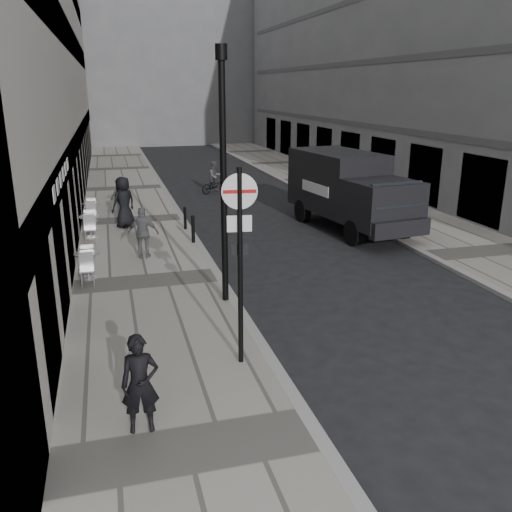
{
  "coord_description": "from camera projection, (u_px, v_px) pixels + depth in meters",
  "views": [
    {
      "loc": [
        -2.84,
        -4.19,
        5.28
      ],
      "look_at": [
        0.45,
        7.82,
        1.4
      ],
      "focal_mm": 38.0,
      "sensor_mm": 36.0,
      "label": 1
    }
  ],
  "objects": [
    {
      "name": "pedestrian_a",
      "position": [
        143.0,
        233.0,
        16.95
      ],
      "size": [
        1.02,
        0.63,
        1.62
      ],
      "primitive_type": "imported",
      "rotation": [
        0.0,
        0.0,
        2.88
      ],
      "color": "slate",
      "rests_on": "sidewalk"
    },
    {
      "name": "cafe_table_far",
      "position": [
        92.0,
        211.0,
        21.72
      ],
      "size": [
        0.68,
        1.54,
        0.88
      ],
      "color": "#B9B9BC",
      "rests_on": "sidewalk"
    },
    {
      "name": "sidewalk",
      "position": [
        133.0,
        221.0,
        22.2
      ],
      "size": [
        4.0,
        60.0,
        0.12
      ],
      "primitive_type": "cube",
      "color": "#9A948B",
      "rests_on": "ground"
    },
    {
      "name": "building_left",
      "position": [
        22.0,
        2.0,
        24.52
      ],
      "size": [
        4.0,
        45.0,
        18.0
      ],
      "primitive_type": "cube",
      "color": "#BCB8AB",
      "rests_on": "ground"
    },
    {
      "name": "cafe_table_mid",
      "position": [
        87.0,
        263.0,
        15.17
      ],
      "size": [
        0.69,
        1.56,
        0.89
      ],
      "color": "silver",
      "rests_on": "sidewalk"
    },
    {
      "name": "cyclist",
      "position": [
        215.0,
        181.0,
        28.13
      ],
      "size": [
        1.64,
        0.95,
        1.67
      ],
      "rotation": [
        0.0,
        0.0,
        0.29
      ],
      "color": "black",
      "rests_on": "ground"
    },
    {
      "name": "lamppost",
      "position": [
        223.0,
        166.0,
        12.79
      ],
      "size": [
        0.27,
        0.27,
        6.09
      ],
      "color": "black",
      "rests_on": "sidewalk"
    },
    {
      "name": "bollard_far",
      "position": [
        185.0,
        219.0,
        20.56
      ],
      "size": [
        0.11,
        0.11,
        0.8
      ],
      "primitive_type": "cylinder",
      "color": "black",
      "rests_on": "sidewalk"
    },
    {
      "name": "pedestrian_b",
      "position": [
        122.0,
        194.0,
        23.26
      ],
      "size": [
        1.15,
        0.92,
        1.55
      ],
      "primitive_type": "imported",
      "rotation": [
        0.0,
        0.0,
        2.74
      ],
      "color": "#A29E96",
      "rests_on": "sidewalk"
    },
    {
      "name": "sign_post",
      "position": [
        240.0,
        242.0,
        9.95
      ],
      "size": [
        0.66,
        0.14,
        3.83
      ],
      "rotation": [
        0.0,
        0.0,
        -0.13
      ],
      "color": "black",
      "rests_on": "sidewalk"
    },
    {
      "name": "panel_van",
      "position": [
        348.0,
        187.0,
        20.7
      ],
      "size": [
        3.05,
        6.42,
        2.91
      ],
      "rotation": [
        0.0,
        0.0,
        0.13
      ],
      "color": "black",
      "rests_on": "ground"
    },
    {
      "name": "building_far",
      "position": [
        141.0,
        29.0,
        54.83
      ],
      "size": [
        24.0,
        16.0,
        22.0
      ],
      "primitive_type": "cube",
      "color": "slate",
      "rests_on": "ground"
    },
    {
      "name": "cafe_table_near",
      "position": [
        90.0,
        225.0,
        19.32
      ],
      "size": [
        0.74,
        1.66,
        0.95
      ],
      "color": "silver",
      "rests_on": "sidewalk"
    },
    {
      "name": "bollard_near",
      "position": [
        193.0,
        230.0,
        18.76
      ],
      "size": [
        0.12,
        0.12,
        0.9
      ],
      "primitive_type": "cylinder",
      "color": "black",
      "rests_on": "sidewalk"
    },
    {
      "name": "far_sidewalk",
      "position": [
        376.0,
        206.0,
        24.98
      ],
      "size": [
        4.0,
        60.0,
        0.12
      ],
      "primitive_type": "cube",
      "color": "#9A948B",
      "rests_on": "ground"
    },
    {
      "name": "walking_man",
      "position": [
        140.0,
        384.0,
        8.31
      ],
      "size": [
        0.61,
        0.42,
        1.61
      ],
      "primitive_type": "imported",
      "rotation": [
        0.0,
        0.0,
        -0.05
      ],
      "color": "black",
      "rests_on": "sidewalk"
    },
    {
      "name": "pedestrian_c",
      "position": [
        124.0,
        202.0,
        20.71
      ],
      "size": [
        1.14,
        1.03,
        1.95
      ],
      "primitive_type": "imported",
      "rotation": [
        0.0,
        0.0,
        3.7
      ],
      "color": "black",
      "rests_on": "sidewalk"
    }
  ]
}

